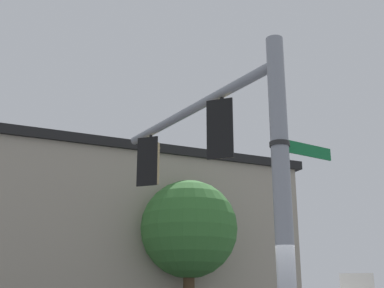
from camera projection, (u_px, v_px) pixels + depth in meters
signal_pole at (283, 209)px, 8.32m from camera, size 0.31×0.31×6.18m
mast_arm at (191, 110)px, 11.29m from camera, size 4.61×3.40×0.21m
traffic_light_nearest_pole at (223, 131)px, 10.15m from camera, size 0.54×0.49×1.31m
traffic_light_mid_inner at (151, 163)px, 12.56m from camera, size 0.54×0.49×1.31m
street_name_sign at (293, 147)px, 8.79m from camera, size 0.90×1.18×0.22m
storefront_building at (103, 251)px, 18.11m from camera, size 13.65×13.79×6.50m
tree_by_storefront at (189, 229)px, 15.67m from camera, size 2.98×2.98×5.22m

